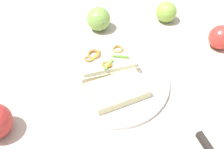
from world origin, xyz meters
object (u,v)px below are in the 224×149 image
(apple_1, at_px, (99,19))
(apple_3, at_px, (166,12))
(plate, at_px, (112,81))
(bread_slice_side, at_px, (118,90))
(apple_0, at_px, (221,37))
(knife, at_px, (200,136))
(sandwich, at_px, (107,63))

(apple_1, xyz_separation_m, apple_3, (0.21, 0.09, -0.00))
(plate, xyz_separation_m, bread_slice_side, (0.02, -0.04, 0.02))
(bread_slice_side, distance_m, apple_1, 0.30)
(apple_0, xyz_separation_m, knife, (-0.06, -0.34, -0.03))
(plate, bearing_deg, knife, -29.65)
(apple_0, bearing_deg, apple_1, 177.06)
(apple_1, bearing_deg, knife, -48.71)
(plate, distance_m, apple_3, 0.34)
(plate, bearing_deg, bread_slice_side, -62.06)
(apple_1, height_order, apple_3, apple_1)
(apple_0, relative_size, knife, 0.63)
(bread_slice_side, height_order, apple_0, apple_0)
(sandwich, height_order, bread_slice_side, sandwich)
(bread_slice_side, relative_size, apple_3, 2.06)
(plate, distance_m, sandwich, 0.05)
(sandwich, height_order, apple_1, apple_1)
(bread_slice_side, bearing_deg, apple_1, 76.77)
(plate, distance_m, knife, 0.26)
(apple_3, distance_m, knife, 0.46)
(apple_0, height_order, knife, apple_0)
(bread_slice_side, height_order, apple_3, apple_3)
(sandwich, bearing_deg, knife, -62.49)
(plate, distance_m, apple_0, 0.36)
(sandwich, xyz_separation_m, bread_slice_side, (0.05, -0.09, -0.01))
(apple_0, bearing_deg, plate, -143.91)
(plate, height_order, apple_0, apple_0)
(bread_slice_side, xyz_separation_m, apple_0, (0.27, 0.25, 0.01))
(bread_slice_side, bearing_deg, apple_3, 39.22)
(apple_1, distance_m, knife, 0.48)
(sandwich, bearing_deg, apple_1, 81.40)
(plate, relative_size, apple_3, 4.40)
(bread_slice_side, relative_size, apple_0, 1.98)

